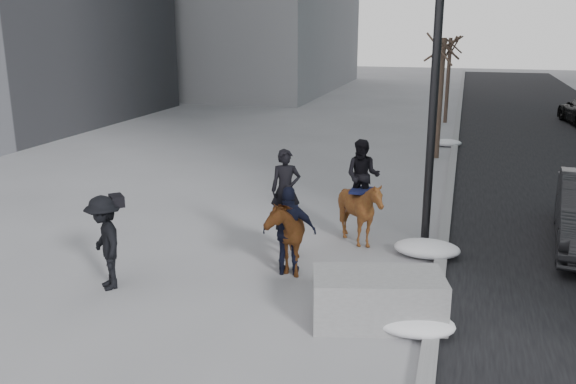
# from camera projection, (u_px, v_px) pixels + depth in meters

# --- Properties ---
(ground) EXTENTS (120.00, 120.00, 0.00)m
(ground) POSITION_uv_depth(u_px,v_px,m) (270.00, 286.00, 11.34)
(ground) COLOR gray
(ground) RESTS_ON ground
(curb) EXTENTS (0.25, 90.00, 0.12)m
(curb) POSITION_uv_depth(u_px,v_px,m) (451.00, 172.00, 19.78)
(curb) COLOR gray
(curb) RESTS_ON ground
(planter) EXTENTS (2.29, 1.54, 0.84)m
(planter) POSITION_uv_depth(u_px,v_px,m) (378.00, 299.00, 9.85)
(planter) COLOR gray
(planter) RESTS_ON ground
(tree_near) EXTENTS (1.20, 1.20, 4.71)m
(tree_near) POSITION_uv_depth(u_px,v_px,m) (440.00, 93.00, 21.51)
(tree_near) COLOR #3B2C23
(tree_near) RESTS_ON ground
(tree_far) EXTENTS (1.20, 1.20, 4.50)m
(tree_far) POSITION_uv_depth(u_px,v_px,m) (448.00, 76.00, 29.38)
(tree_far) COLOR #34251E
(tree_far) RESTS_ON ground
(mounted_left) EXTENTS (1.39, 2.00, 2.36)m
(mounted_left) POSITION_uv_depth(u_px,v_px,m) (284.00, 224.00, 12.07)
(mounted_left) COLOR #4E2F0F
(mounted_left) RESTS_ON ground
(mounted_right) EXTENTS (1.29, 1.43, 2.32)m
(mounted_right) POSITION_uv_depth(u_px,v_px,m) (361.00, 204.00, 13.26)
(mounted_right) COLOR #522210
(mounted_right) RESTS_ON ground
(feeder) EXTENTS (1.08, 0.94, 1.75)m
(feeder) POSITION_uv_depth(u_px,v_px,m) (289.00, 231.00, 11.67)
(feeder) COLOR black
(feeder) RESTS_ON ground
(camera_crew) EXTENTS (1.25, 1.27, 1.75)m
(camera_crew) POSITION_uv_depth(u_px,v_px,m) (105.00, 242.00, 11.05)
(camera_crew) COLOR black
(camera_crew) RESTS_ON ground
(lamppost) EXTENTS (0.25, 1.33, 9.09)m
(lamppost) POSITION_uv_depth(u_px,v_px,m) (440.00, 9.00, 12.41)
(lamppost) COLOR black
(lamppost) RESTS_ON ground
(snow_piles) EXTENTS (1.37, 16.50, 0.35)m
(snow_piles) POSITION_uv_depth(u_px,v_px,m) (431.00, 226.00, 14.16)
(snow_piles) COLOR white
(snow_piles) RESTS_ON ground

